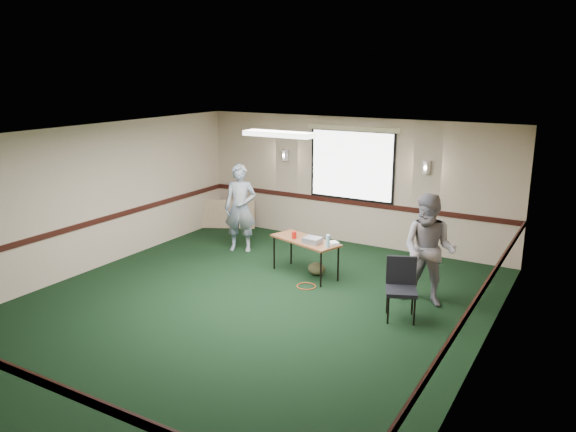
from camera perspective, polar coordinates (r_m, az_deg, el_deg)
The scene contains 13 objects.
ground at distance 9.03m, azimuth -4.19°, elevation -9.21°, with size 8.00×8.00×0.00m, color black.
room_shell at distance 10.30m, azimuth 2.30°, elevation 3.05°, with size 8.00×8.02×8.00m.
folding_table at distance 10.16m, azimuth 1.77°, elevation -2.67°, with size 1.45×0.93×0.67m.
projector at distance 9.93m, azimuth 2.49°, elevation -2.48°, with size 0.30×0.25×0.10m, color gray.
game_console at distance 9.89m, azimuth 4.64°, elevation -2.76°, with size 0.18×0.14×0.05m, color white.
red_cup at distance 10.19m, azimuth 0.63°, elevation -1.94°, with size 0.08×0.08×0.13m, color #A9130B.
water_bottle at distance 9.69m, azimuth 4.08°, elevation -2.57°, with size 0.07×0.07×0.22m, color #82BDD4.
duffel_bag at distance 10.31m, azimuth 2.93°, elevation -5.38°, with size 0.34×0.25×0.24m, color #4A452A.
cable_coil at distance 9.81m, azimuth 1.88°, elevation -7.13°, with size 0.34×0.34×0.02m, color #BC4217.
folded_table at distance 13.36m, azimuth -6.20°, elevation 0.20°, with size 1.31×0.06×0.67m, color #997E5F.
conference_chair at distance 8.65m, azimuth 11.42°, elevation -6.69°, with size 0.60×0.61×0.93m.
person_left at distance 11.51m, azimuth -4.87°, elevation 0.81°, with size 0.66×0.43×1.81m, color #3D5886.
person_right at distance 9.10m, azimuth 14.12°, elevation -3.39°, with size 0.87×0.68×1.80m, color slate.
Camera 1 is at (4.69, -6.80, 3.65)m, focal length 35.00 mm.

